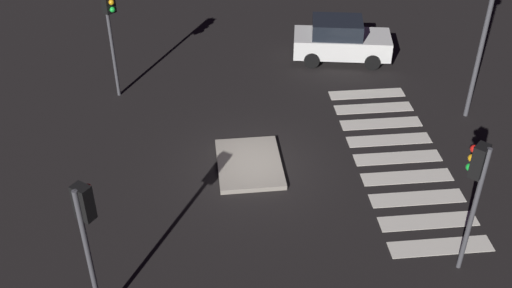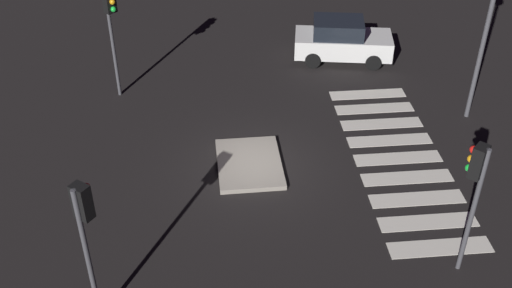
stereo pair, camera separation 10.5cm
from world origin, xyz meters
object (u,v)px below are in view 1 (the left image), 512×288
(traffic_light_west, at_px, (86,222))
(traffic_light_south, at_px, (476,178))
(car_white, at_px, (341,40))
(traffic_island, at_px, (249,164))
(traffic_light_north, at_px, (110,17))

(traffic_light_west, relative_size, traffic_light_south, 1.03)
(car_white, distance_m, traffic_light_west, 17.14)
(traffic_island, xyz_separation_m, traffic_light_west, (-6.24, 4.52, 3.27))
(car_white, height_order, traffic_light_south, traffic_light_south)
(traffic_island, height_order, traffic_light_south, traffic_light_south)
(traffic_light_north, bearing_deg, traffic_light_west, -41.11)
(traffic_light_west, bearing_deg, traffic_light_south, -47.75)
(traffic_island, distance_m, traffic_light_west, 8.37)
(traffic_light_west, xyz_separation_m, traffic_light_north, (11.67, 0.45, 0.22))
(traffic_light_south, distance_m, traffic_light_north, 15.15)
(car_white, xyz_separation_m, traffic_light_north, (-2.41, 9.93, 2.63))
(traffic_light_north, bearing_deg, traffic_island, -0.87)
(traffic_light_north, bearing_deg, car_white, 60.32)
(traffic_light_west, bearing_deg, traffic_light_north, 39.86)
(car_white, height_order, traffic_light_north, traffic_light_north)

